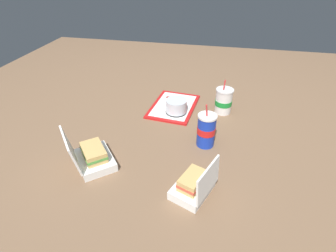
{
  "coord_description": "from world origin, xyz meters",
  "views": [
    {
      "loc": [
        1.16,
        0.22,
        0.82
      ],
      "look_at": [
        0.03,
        -0.01,
        0.05
      ],
      "focal_mm": 28.0,
      "sensor_mm": 36.0,
      "label": 1
    }
  ],
  "objects": [
    {
      "name": "clamshell_sandwich_corner",
      "position": [
        0.34,
        -0.3,
        0.05
      ],
      "size": [
        0.27,
        0.27,
        0.19
      ],
      "color": "white",
      "rests_on": "ground_plane"
    },
    {
      "name": "soda_cup_left",
      "position": [
        -0.26,
        0.27,
        0.08
      ],
      "size": [
        0.1,
        0.1,
        0.21
      ],
      "color": "white",
      "rests_on": "ground_plane"
    },
    {
      "name": "ketchup_cup",
      "position": [
        -0.31,
        -0.08,
        0.03
      ],
      "size": [
        0.04,
        0.04,
        0.02
      ],
      "color": "white",
      "rests_on": "food_tray"
    },
    {
      "name": "soda_cup_back",
      "position": [
        0.08,
        0.19,
        0.09
      ],
      "size": [
        0.09,
        0.09,
        0.23
      ],
      "color": "#1938B7",
      "rests_on": "ground_plane"
    },
    {
      "name": "ground_plane",
      "position": [
        0.0,
        0.0,
        0.0
      ],
      "size": [
        3.2,
        3.2,
        0.0
      ],
      "primitive_type": "plane",
      "color": "brown"
    },
    {
      "name": "food_tray",
      "position": [
        -0.26,
        -0.04,
        0.01
      ],
      "size": [
        0.39,
        0.3,
        0.01
      ],
      "color": "red",
      "rests_on": "ground_plane"
    },
    {
      "name": "clamshell_sandwich_left",
      "position": [
        0.42,
        0.17,
        0.04
      ],
      "size": [
        0.21,
        0.19,
        0.17
      ],
      "color": "white",
      "rests_on": "ground_plane"
    },
    {
      "name": "plastic_fork",
      "position": [
        -0.27,
        0.05,
        0.02
      ],
      "size": [
        0.09,
        0.08,
        0.0
      ],
      "primitive_type": "cube",
      "rotation": [
        0.0,
        0.0,
        -0.65
      ],
      "color": "white",
      "rests_on": "food_tray"
    },
    {
      "name": "cake_container",
      "position": [
        -0.18,
        -0.01,
        0.05
      ],
      "size": [
        0.13,
        0.13,
        0.08
      ],
      "color": "black",
      "rests_on": "food_tray"
    },
    {
      "name": "napkin_stack",
      "position": [
        -0.29,
        -0.08,
        0.02
      ],
      "size": [
        0.1,
        0.1,
        0.0
      ],
      "primitive_type": "cube",
      "rotation": [
        0.0,
        0.0,
        0.03
      ],
      "color": "white",
      "rests_on": "food_tray"
    }
  ]
}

